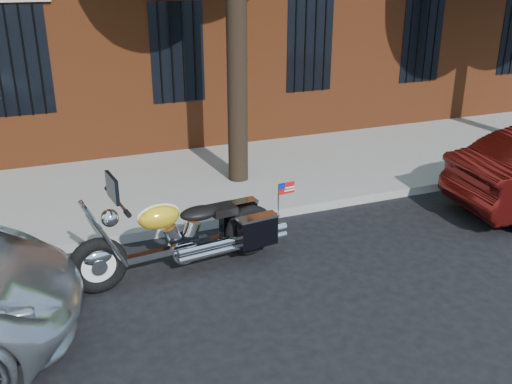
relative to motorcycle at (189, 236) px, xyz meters
name	(u,v)px	position (x,y,z in m)	size (l,w,h in m)	color
ground	(277,260)	(1.19, -0.19, -0.51)	(120.00, 120.00, 0.00)	black
curb	(242,218)	(1.19, 1.19, -0.44)	(40.00, 0.16, 0.15)	gray
sidewalk	(207,180)	(1.19, 3.07, -0.44)	(40.00, 3.60, 0.15)	gray
motorcycle	(189,236)	(0.00, 0.00, 0.00)	(3.03, 1.04, 1.52)	black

